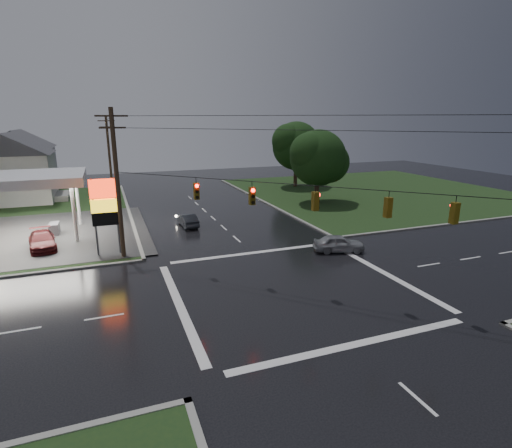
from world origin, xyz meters
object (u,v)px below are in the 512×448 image
object	(u,v)px
utility_pole_n	(109,154)
car_crossing	(339,243)
pylon_sign	(105,204)
house_near	(12,167)
tree_ne_near	(319,158)
car_north	(188,220)
utility_pole_nw	(117,183)
tree_ne_far	(297,146)
house_far	(20,158)
car_pump	(42,241)

from	to	relation	value
utility_pole_n	car_crossing	size ratio (longest dim) A/B	2.63
pylon_sign	house_near	world-z (taller)	house_near
pylon_sign	utility_pole_n	xyz separation A→B (m)	(1.00, 27.50, 1.46)
utility_pole_n	tree_ne_near	distance (m)	28.55
car_north	utility_pole_n	bearing A→B (deg)	-77.21
tree_ne_near	utility_pole_nw	bearing A→B (deg)	-152.14
utility_pole_nw	tree_ne_far	xyz separation A→B (m)	(26.65, 24.49, 0.46)
house_near	house_far	bearing A→B (deg)	94.76
utility_pole_n	tree_ne_far	bearing A→B (deg)	-8.55
house_far	car_north	distance (m)	36.65
car_pump	utility_pole_nw	bearing A→B (deg)	-46.23
car_pump	car_crossing	bearing A→B (deg)	-31.86
house_near	tree_ne_far	world-z (taller)	tree_ne_far
house_near	house_far	world-z (taller)	same
pylon_sign	utility_pole_n	size ratio (longest dim) A/B	0.57
pylon_sign	car_pump	world-z (taller)	pylon_sign
tree_ne_far	utility_pole_n	bearing A→B (deg)	171.45
tree_ne_near	car_north	bearing A→B (deg)	-163.19
house_near	tree_ne_far	distance (m)	38.19
pylon_sign	house_far	world-z (taller)	house_far
house_near	utility_pole_n	bearing A→B (deg)	9.91
utility_pole_nw	house_far	world-z (taller)	utility_pole_nw
house_near	car_crossing	xyz separation A→B (m)	(27.45, -31.09, -3.73)
utility_pole_n	house_far	world-z (taller)	utility_pole_n
utility_pole_n	tree_ne_far	world-z (taller)	utility_pole_n
utility_pole_nw	house_far	bearing A→B (deg)	107.92
house_near	car_pump	size ratio (longest dim) A/B	2.34
house_near	car_pump	world-z (taller)	house_near
utility_pole_n	tree_ne_near	size ratio (longest dim) A/B	1.17
pylon_sign	utility_pole_n	bearing A→B (deg)	87.92
utility_pole_nw	car_pump	world-z (taller)	utility_pole_nw
house_near	tree_ne_far	bearing A→B (deg)	-3.01
house_near	car_crossing	size ratio (longest dim) A/B	2.77
pylon_sign	house_far	bearing A→B (deg)	106.98
utility_pole_nw	utility_pole_n	world-z (taller)	utility_pole_nw
tree_ne_far	car_north	xyz separation A→B (m)	(-20.30, -17.22, -5.55)
utility_pole_n	house_far	distance (m)	16.00
utility_pole_nw	car_north	size ratio (longest dim) A/B	2.90
pylon_sign	house_near	distance (m)	27.56
pylon_sign	utility_pole_nw	bearing A→B (deg)	-45.00
house_far	car_crossing	world-z (taller)	house_far
utility_pole_nw	car_crossing	xyz separation A→B (m)	(16.00, -4.59, -5.04)
house_near	car_north	bearing A→B (deg)	-47.21
tree_ne_near	utility_pole_n	bearing A→B (deg)	145.90
pylon_sign	car_north	xyz separation A→B (m)	(7.35, 6.27, -3.38)
car_north	car_pump	size ratio (longest dim) A/B	0.80
tree_ne_near	tree_ne_far	bearing A→B (deg)	75.93
pylon_sign	car_north	size ratio (longest dim) A/B	1.58
house_far	car_pump	distance (m)	34.80
car_north	house_near	bearing A→B (deg)	-51.07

